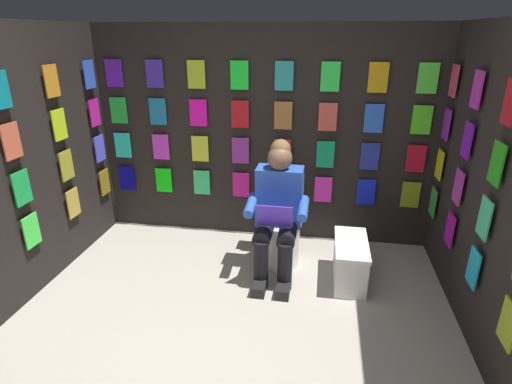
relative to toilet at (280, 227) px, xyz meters
The scene contains 6 objects.
display_wall_back 0.93m from the toilet, 64.66° to the right, with size 3.44×0.14×2.11m.
display_wall_left 1.73m from the toilet, 158.87° to the left, with size 0.14×2.09×2.11m.
display_wall_right 2.17m from the toilet, 16.09° to the left, with size 0.14×2.09×2.11m.
toilet is the anchor object (origin of this frame).
person_reading 0.35m from the toilet, 89.61° to the left, with size 0.53×0.68×1.19m.
comic_longbox_near 0.71m from the toilet, 156.66° to the left, with size 0.27×0.60×0.37m.
Camera 1 is at (-0.59, 1.78, 2.02)m, focal length 28.56 mm.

